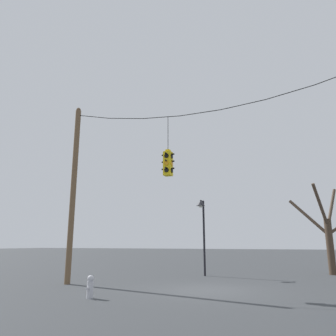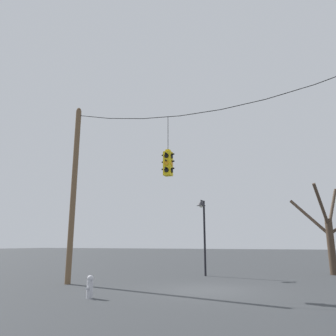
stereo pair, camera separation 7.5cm
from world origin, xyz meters
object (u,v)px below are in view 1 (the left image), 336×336
Objects in this scene: traffic_light_near_right_pole at (168,163)px; fire_hydrant at (90,287)px; street_lamp at (202,217)px; bare_tree at (327,232)px; utility_pole_left at (73,191)px.

traffic_light_near_right_pole is 3.60× the size of fire_hydrant.
street_lamp is 5.75× the size of fire_hydrant.
traffic_light_near_right_pole is 0.63× the size of street_lamp.
fire_hydrant is at bearing -123.24° from bare_tree.
fire_hydrant is (-1.49, -8.74, -2.97)m from street_lamp.
bare_tree is at bearing 55.73° from traffic_light_near_right_pole.
traffic_light_near_right_pole is at bearing 60.34° from fire_hydrant.
bare_tree reaches higher than street_lamp.
utility_pole_left is at bearing -129.59° from street_lamp.
utility_pole_left is 5.92m from fire_hydrant.
bare_tree is (11.60, 9.72, -1.84)m from utility_pole_left.
utility_pole_left is 5.06m from traffic_light_near_right_pole.
utility_pole_left is 7.58m from street_lamp.
bare_tree is 7.14× the size of fire_hydrant.
utility_pole_left is 3.19× the size of traffic_light_near_right_pole.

